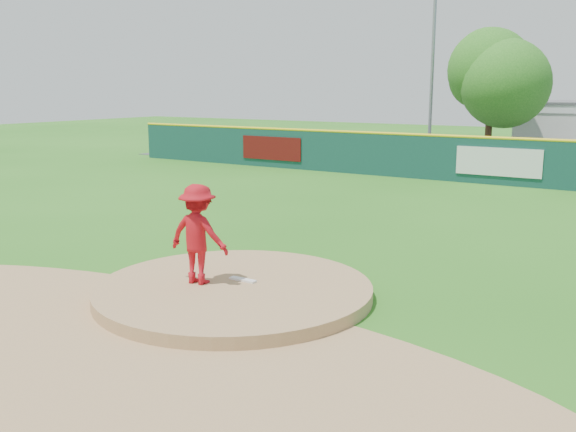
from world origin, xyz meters
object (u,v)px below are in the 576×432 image
Objects in this scene: deciduous_tree at (492,79)px; light_pole_left at (433,53)px; playground_slide at (294,144)px; pitcher at (198,234)px.

light_pole_left is (-4.00, 2.00, 1.50)m from deciduous_tree.
deciduous_tree is at bearing -26.57° from light_pole_left.
playground_slide is 11.61m from deciduous_tree.
light_pole_left is at bearing 153.43° from deciduous_tree.
playground_slide is 9.58m from light_pole_left.
playground_slide is at bearing -167.48° from deciduous_tree.
pitcher is 0.18× the size of light_pole_left.
light_pole_left is at bearing 33.08° from playground_slide.
light_pole_left is at bearing -85.01° from pitcher.
playground_slide is at bearing -68.29° from pitcher.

